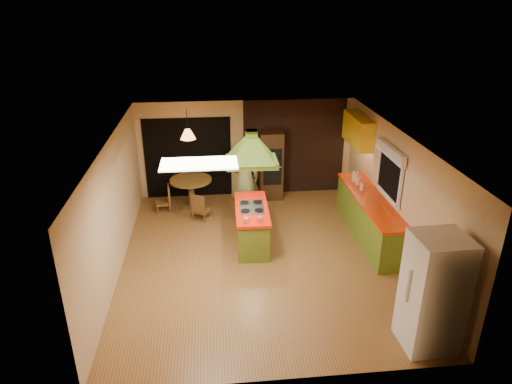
{
  "coord_description": "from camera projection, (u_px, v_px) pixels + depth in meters",
  "views": [
    {
      "loc": [
        -0.9,
        -7.95,
        4.92
      ],
      "look_at": [
        -0.01,
        0.65,
        1.15
      ],
      "focal_mm": 32.0,
      "sensor_mm": 36.0,
      "label": 1
    }
  ],
  "objects": [
    {
      "name": "window_right",
      "position": [
        391.0,
        163.0,
        9.21
      ],
      "size": [
        0.12,
        1.35,
        1.06
      ],
      "color": "black",
      "rests_on": "room_walls"
    },
    {
      "name": "ground",
      "position": [
        260.0,
        256.0,
        9.3
      ],
      "size": [
        6.5,
        6.5,
        0.0
      ],
      "primitive_type": "plane",
      "color": "olive",
      "rests_on": "ground"
    },
    {
      "name": "canister_large",
      "position": [
        355.0,
        177.0,
        10.56
      ],
      "size": [
        0.18,
        0.18,
        0.22
      ],
      "primitive_type": "cylinder",
      "rotation": [
        0.0,
        0.0,
        -0.28
      ],
      "color": "beige",
      "rests_on": "right_counter"
    },
    {
      "name": "canister_medium",
      "position": [
        358.0,
        181.0,
        10.37
      ],
      "size": [
        0.13,
        0.13,
        0.18
      ],
      "primitive_type": "cylinder",
      "rotation": [
        0.0,
        0.0,
        -0.06
      ],
      "color": "beige",
      "rests_on": "right_counter"
    },
    {
      "name": "dining_table",
      "position": [
        191.0,
        188.0,
        11.22
      ],
      "size": [
        1.02,
        1.02,
        0.77
      ],
      "rotation": [
        0.0,
        0.0,
        -0.09
      ],
      "color": "brown",
      "rests_on": "ground"
    },
    {
      "name": "room_walls",
      "position": [
        260.0,
        201.0,
        8.8
      ],
      "size": [
        5.5,
        6.5,
        6.5
      ],
      "color": "beige",
      "rests_on": "ground"
    },
    {
      "name": "brick_panel",
      "position": [
        294.0,
        147.0,
        11.86
      ],
      "size": [
        2.64,
        0.03,
        2.5
      ],
      "primitive_type": "cube",
      "color": "#381E14",
      "rests_on": "ground"
    },
    {
      "name": "canister_small",
      "position": [
        362.0,
        187.0,
        10.09
      ],
      "size": [
        0.13,
        0.13,
        0.15
      ],
      "primitive_type": "cylinder",
      "rotation": [
        0.0,
        0.0,
        0.21
      ],
      "color": "beige",
      "rests_on": "right_counter"
    },
    {
      "name": "range_hood",
      "position": [
        251.0,
        143.0,
        8.9
      ],
      "size": [
        1.03,
        0.75,
        0.79
      ],
      "rotation": [
        0.0,
        0.0,
        -0.02
      ],
      "color": "#557B1E",
      "rests_on": "ceiling_plane"
    },
    {
      "name": "pendant_lamp",
      "position": [
        188.0,
        134.0,
        10.68
      ],
      "size": [
        0.39,
        0.39,
        0.23
      ],
      "primitive_type": "cone",
      "rotation": [
        0.0,
        0.0,
        -0.09
      ],
      "color": "#FF9E3F",
      "rests_on": "ceiling_plane"
    },
    {
      "name": "kitchen_island",
      "position": [
        252.0,
        225.0,
        9.62
      ],
      "size": [
        0.73,
        1.71,
        0.86
      ],
      "rotation": [
        0.0,
        0.0,
        -0.03
      ],
      "color": "olive",
      "rests_on": "ground"
    },
    {
      "name": "wall_oven",
      "position": [
        271.0,
        165.0,
        11.69
      ],
      "size": [
        0.6,
        0.61,
        1.77
      ],
      "rotation": [
        0.0,
        0.0,
        -0.03
      ],
      "color": "#432B15",
      "rests_on": "ground"
    },
    {
      "name": "refrigerator",
      "position": [
        433.0,
        293.0,
        6.64
      ],
      "size": [
        0.78,
        0.74,
        1.84
      ],
      "primitive_type": "cube",
      "rotation": [
        0.0,
        0.0,
        0.03
      ],
      "color": "white",
      "rests_on": "ground"
    },
    {
      "name": "chair_near",
      "position": [
        202.0,
        206.0,
        10.73
      ],
      "size": [
        0.5,
        0.5,
        0.66
      ],
      "primitive_type": null,
      "rotation": [
        0.0,
        0.0,
        2.61
      ],
      "color": "brown",
      "rests_on": "ground"
    },
    {
      "name": "chair_left",
      "position": [
        163.0,
        198.0,
        11.15
      ],
      "size": [
        0.39,
        0.39,
        0.65
      ],
      "primitive_type": null,
      "rotation": [
        0.0,
        0.0,
        -1.45
      ],
      "color": "brown",
      "rests_on": "ground"
    },
    {
      "name": "nook_opening",
      "position": [
        188.0,
        158.0,
        11.69
      ],
      "size": [
        2.2,
        0.03,
        2.1
      ],
      "primitive_type": "cube",
      "color": "black",
      "rests_on": "ground"
    },
    {
      "name": "ceiling_plane",
      "position": [
        260.0,
        138.0,
        8.3
      ],
      "size": [
        6.5,
        6.5,
        0.0
      ],
      "primitive_type": "plane",
      "rotation": [
        3.14,
        0.0,
        0.0
      ],
      "color": "silver",
      "rests_on": "room_walls"
    },
    {
      "name": "fluor_panel",
      "position": [
        199.0,
        164.0,
        7.11
      ],
      "size": [
        1.2,
        0.6,
        0.03
      ],
      "primitive_type": "cube",
      "color": "white",
      "rests_on": "ceiling_plane"
    },
    {
      "name": "upper_cabinets",
      "position": [
        358.0,
        131.0,
        10.77
      ],
      "size": [
        0.34,
        1.4,
        0.7
      ],
      "primitive_type": "cube",
      "color": "yellow",
      "rests_on": "room_walls"
    },
    {
      "name": "man",
      "position": [
        245.0,
        179.0,
        10.48
      ],
      "size": [
        0.82,
        0.64,
        2.0
      ],
      "primitive_type": "imported",
      "rotation": [
        0.0,
        0.0,
        3.39
      ],
      "color": "brown",
      "rests_on": "ground"
    },
    {
      "name": "right_counter",
      "position": [
        369.0,
        217.0,
        9.89
      ],
      "size": [
        0.62,
        3.05,
        0.92
      ],
      "color": "olive",
      "rests_on": "ground"
    }
  ]
}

